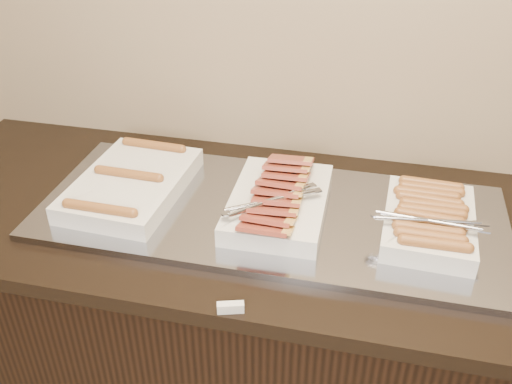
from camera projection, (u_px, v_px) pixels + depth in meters
counter at (268, 337)px, 1.73m from camera, size 2.06×0.76×0.90m
warming_tray at (270, 213)px, 1.49m from camera, size 1.20×0.50×0.02m
dish_left at (132, 184)px, 1.54m from camera, size 0.28×0.41×0.07m
dish_center at (278, 201)px, 1.46m from camera, size 0.25×0.38×0.09m
dish_right at (429, 220)px, 1.38m from camera, size 0.26×0.33×0.08m
label_holder at (231, 307)px, 1.19m from camera, size 0.06×0.03×0.02m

